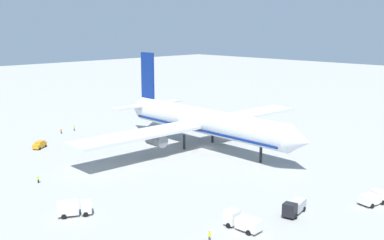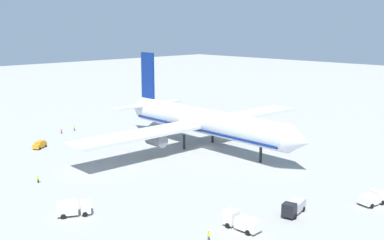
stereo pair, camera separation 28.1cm
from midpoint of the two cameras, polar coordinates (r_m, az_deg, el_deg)
ground_plane at (r=131.72m, az=1.58°, el=-3.32°), size 600.00×600.00×0.00m
airliner at (r=131.00m, az=1.25°, el=-0.13°), size 68.49×78.03×25.07m
service_truck_0 at (r=96.89m, az=20.78°, el=-8.73°), size 3.57×5.35×2.50m
service_truck_2 at (r=88.35m, az=-14.15°, el=-10.17°), size 5.00×6.33×2.64m
service_truck_3 at (r=88.21m, az=12.08°, el=-10.17°), size 3.57×6.82×2.70m
service_truck_4 at (r=80.81m, az=5.91°, el=-11.99°), size 6.55×2.88×2.81m
service_van at (r=137.15m, az=-17.88°, el=-2.84°), size 3.99×4.81×1.97m
baggage_cart_0 at (r=177.14m, az=0.22°, el=0.59°), size 1.65×3.52×0.40m
ground_worker_0 at (r=107.86m, az=-18.06°, el=-6.78°), size 0.54×0.54×1.62m
ground_worker_3 at (r=76.73m, az=2.00°, el=-13.76°), size 0.54×0.54×1.61m
ground_worker_4 at (r=153.72m, az=-15.49°, el=-1.28°), size 0.47×0.47×1.63m
ground_worker_5 at (r=156.72m, az=-14.03°, el=-0.96°), size 0.44×0.44×1.67m
traffic_cone_0 at (r=174.25m, az=-0.83°, el=0.41°), size 0.36×0.36×0.55m
traffic_cone_1 at (r=186.87m, az=2.69°, el=1.15°), size 0.36×0.36×0.55m
traffic_cone_2 at (r=173.24m, az=-2.52°, el=0.34°), size 0.36×0.36×0.55m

